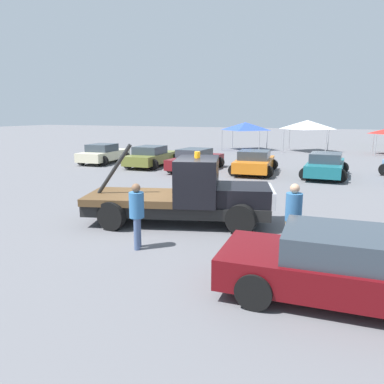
# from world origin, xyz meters

# --- Properties ---
(ground_plane) EXTENTS (160.00, 160.00, 0.00)m
(ground_plane) POSITION_xyz_m (0.00, 0.00, 0.00)
(ground_plane) COLOR slate
(tow_truck) EXTENTS (6.12, 3.46, 2.51)m
(tow_truck) POSITION_xyz_m (0.34, 0.10, 0.91)
(tow_truck) COLOR black
(tow_truck) RESTS_ON ground
(foreground_car) EXTENTS (4.97, 2.19, 1.34)m
(foreground_car) POSITION_xyz_m (5.06, -3.39, 0.65)
(foreground_car) COLOR #5B0A0F
(foreground_car) RESTS_ON ground
(person_near_truck) EXTENTS (0.40, 0.40, 1.79)m
(person_near_truck) POSITION_xyz_m (3.75, -1.38, 1.03)
(person_near_truck) COLOR #847051
(person_near_truck) RESTS_ON ground
(person_at_hood) EXTENTS (0.38, 0.38, 1.71)m
(person_at_hood) POSITION_xyz_m (0.00, -2.48, 0.99)
(person_at_hood) COLOR #475B84
(person_at_hood) RESTS_ON ground
(parked_car_cream) EXTENTS (2.59, 4.45, 1.34)m
(parked_car_cream) POSITION_xyz_m (-10.98, 11.47, 0.65)
(parked_car_cream) COLOR beige
(parked_car_cream) RESTS_ON ground
(parked_car_olive) EXTENTS (2.57, 4.82, 1.34)m
(parked_car_olive) POSITION_xyz_m (-7.07, 11.28, 0.65)
(parked_car_olive) COLOR olive
(parked_car_olive) RESTS_ON ground
(parked_car_maroon) EXTENTS (2.58, 4.94, 1.34)m
(parked_car_maroon) POSITION_xyz_m (-3.66, 10.68, 0.65)
(parked_car_maroon) COLOR maroon
(parked_car_maroon) RESTS_ON ground
(parked_car_orange) EXTENTS (2.75, 4.49, 1.34)m
(parked_car_orange) POSITION_xyz_m (-0.08, 10.91, 0.65)
(parked_car_orange) COLOR orange
(parked_car_orange) RESTS_ON ground
(parked_car_teal) EXTENTS (2.43, 4.71, 1.34)m
(parked_car_teal) POSITION_xyz_m (3.82, 11.11, 0.65)
(parked_car_teal) COLOR #196670
(parked_car_teal) RESTS_ON ground
(canopy_tent_blue) EXTENTS (3.58, 3.58, 2.59)m
(canopy_tent_blue) POSITION_xyz_m (-4.22, 24.74, 2.23)
(canopy_tent_blue) COLOR #9E9EA3
(canopy_tent_blue) RESTS_ON ground
(canopy_tent_white) EXTENTS (3.65, 3.65, 2.83)m
(canopy_tent_white) POSITION_xyz_m (1.37, 25.26, 2.43)
(canopy_tent_white) COLOR #9E9EA3
(canopy_tent_white) RESTS_ON ground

